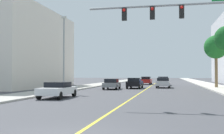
# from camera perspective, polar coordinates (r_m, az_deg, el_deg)

# --- Properties ---
(ground) EXTENTS (192.00, 192.00, 0.00)m
(ground) POSITION_cam_1_polar(r_m,az_deg,el_deg) (49.92, 8.33, -3.75)
(ground) COLOR #47474C
(sidewalk_left) EXTENTS (3.76, 168.00, 0.15)m
(sidewalk_left) POSITION_cam_1_polar(r_m,az_deg,el_deg) (51.43, -2.61, -3.61)
(sidewalk_left) COLOR #B2ADA3
(sidewalk_left) RESTS_ON ground
(sidewalk_right) EXTENTS (3.76, 168.00, 0.15)m
(sidewalk_right) POSITION_cam_1_polar(r_m,az_deg,el_deg) (50.29, 19.52, -3.58)
(sidewalk_right) COLOR beige
(sidewalk_right) RESTS_ON ground
(lane_marking_center) EXTENTS (0.16, 144.00, 0.01)m
(lane_marking_center) POSITION_cam_1_polar(r_m,az_deg,el_deg) (49.92, 8.33, -3.74)
(lane_marking_center) COLOR yellow
(lane_marking_center) RESTS_ON ground
(building_left_near) EXTENTS (13.98, 20.50, 11.60)m
(building_left_near) POSITION_cam_1_polar(r_m,az_deg,el_deg) (45.25, -20.71, 3.45)
(building_left_near) COLOR silver
(building_left_near) RESTS_ON ground
(traffic_signal_mast) EXTENTS (10.67, 0.36, 6.65)m
(traffic_signal_mast) POSITION_cam_1_polar(r_m,az_deg,el_deg) (18.32, 17.16, 8.62)
(traffic_signal_mast) COLOR gray
(traffic_signal_mast) RESTS_ON sidewalk_right
(street_lamp) EXTENTS (0.56, 0.28, 8.22)m
(street_lamp) POSITION_cam_1_polar(r_m,az_deg,el_deg) (30.81, -9.95, 3.58)
(street_lamp) COLOR gray
(street_lamp) RESTS_ON sidewalk_left
(palm_far) EXTENTS (3.30, 3.30, 7.29)m
(palm_far) POSITION_cam_1_polar(r_m,az_deg,el_deg) (41.28, 20.76, 3.80)
(palm_far) COLOR brown
(palm_far) RESTS_ON sidewalk_right
(car_silver) EXTENTS (2.01, 4.28, 1.45)m
(car_silver) POSITION_cam_1_polar(r_m,az_deg,el_deg) (40.51, 10.59, -3.19)
(car_silver) COLOR #BCBCC1
(car_silver) RESTS_ON ground
(car_black) EXTENTS (1.95, 4.36, 1.47)m
(car_black) POSITION_cam_1_polar(r_m,az_deg,el_deg) (38.42, 4.76, -3.29)
(car_black) COLOR black
(car_black) RESTS_ON ground
(car_blue) EXTENTS (2.03, 4.53, 1.54)m
(car_blue) POSITION_cam_1_polar(r_m,az_deg,el_deg) (49.41, 10.55, -2.84)
(car_blue) COLOR #1E389E
(car_blue) RESTS_ON ground
(car_red) EXTENTS (1.95, 4.21, 1.51)m
(car_red) POSITION_cam_1_polar(r_m,az_deg,el_deg) (53.11, 7.11, -2.77)
(car_red) COLOR red
(car_red) RESTS_ON ground
(car_white) EXTENTS (1.95, 4.35, 1.32)m
(car_white) POSITION_cam_1_polar(r_m,az_deg,el_deg) (23.33, -11.20, -4.61)
(car_white) COLOR white
(car_white) RESTS_ON ground
(car_gray) EXTENTS (1.98, 4.15, 1.38)m
(car_gray) POSITION_cam_1_polar(r_m,az_deg,el_deg) (35.92, -0.06, -3.50)
(car_gray) COLOR slate
(car_gray) RESTS_ON ground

